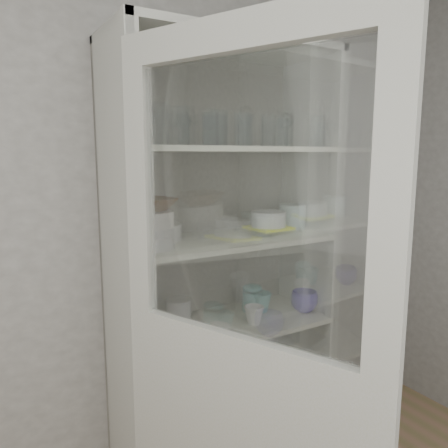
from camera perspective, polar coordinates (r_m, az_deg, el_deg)
wall_back at (r=2.06m, az=-7.98°, el=-0.15°), size 3.60×0.02×2.60m
pantry_cabinet at (r=2.10m, az=-0.88°, el=-10.07°), size 1.00×0.45×2.10m
cupboard_door at (r=1.43m, az=2.17°, el=-22.76°), size 0.40×0.84×2.00m
tumbler_0 at (r=1.68m, az=-8.37°, el=12.79°), size 0.10×0.10×0.16m
tumbler_1 at (r=1.67m, az=-5.78°, el=12.59°), size 0.09×0.09×0.14m
tumbler_2 at (r=1.82m, az=2.37°, el=12.24°), size 0.07×0.07×0.13m
tumbler_3 at (r=1.71m, az=-1.79°, el=12.26°), size 0.07×0.07×0.12m
tumbler_4 at (r=1.81m, az=2.76°, el=12.13°), size 0.08×0.08×0.13m
tumbler_5 at (r=1.96m, az=7.49°, el=11.78°), size 0.08×0.08×0.12m
tumbler_6 at (r=2.06m, az=12.12°, el=11.76°), size 0.07×0.07×0.14m
tumbler_7 at (r=1.75m, az=-11.42°, el=12.15°), size 0.09×0.09×0.13m
tumbler_8 at (r=1.79m, az=-10.43°, el=12.32°), size 0.09×0.09×0.14m
tumbler_9 at (r=1.88m, az=-0.63°, el=12.05°), size 0.07×0.07×0.13m
tumbler_10 at (r=1.89m, az=-0.64°, el=12.38°), size 0.09×0.09×0.15m
tumbler_11 at (r=2.09m, az=5.86°, el=11.98°), size 0.09×0.09×0.15m
goblet_0 at (r=1.83m, az=-11.26°, el=12.50°), size 0.07×0.07×0.16m
goblet_1 at (r=1.98m, az=-5.23°, el=12.28°), size 0.07×0.07×0.16m
goblet_2 at (r=2.00m, az=-1.81°, el=12.23°), size 0.07×0.07×0.15m
goblet_3 at (r=2.24m, az=8.00°, el=12.24°), size 0.08×0.08×0.19m
plate_stack_front at (r=1.74m, az=-9.83°, el=-1.78°), size 0.20×0.20×0.08m
plate_stack_back at (r=1.91m, az=-8.73°, el=-1.01°), size 0.21×0.21×0.07m
cream_bowl at (r=1.73m, az=-9.90°, el=0.61°), size 0.22×0.22×0.06m
terracotta_bowl at (r=1.73m, az=-9.95°, el=2.51°), size 0.26×0.26×0.05m
glass_platter at (r=2.07m, az=5.81°, el=-0.91°), size 0.35×0.35×0.02m
yellow_trivet at (r=2.07m, az=5.82°, el=-0.49°), size 0.19×0.19×0.01m
white_ramekin at (r=2.06m, az=5.84°, el=0.66°), size 0.17×0.17×0.07m
grey_bowl_stack at (r=2.20m, az=8.93°, el=0.96°), size 0.13×0.13×0.12m
mug_blue at (r=2.22m, az=10.44°, el=-9.89°), size 0.16×0.16×0.10m
mug_teal at (r=2.19m, az=4.86°, el=-10.13°), size 0.12×0.12×0.10m
mug_white at (r=2.04m, az=3.95°, el=-11.77°), size 0.11×0.11×0.08m
teal_jar at (r=2.20m, az=3.70°, el=-9.78°), size 0.10×0.10×0.12m
measuring_cups at (r=1.84m, az=-8.12°, el=-14.96°), size 0.10×0.10×0.04m
white_canister at (r=1.99m, az=-5.93°, el=-11.56°), size 0.13×0.13×0.13m
cream_dish at (r=2.21m, az=-1.59°, el=-21.65°), size 0.26×0.26×0.08m
tin_box at (r=2.29m, az=3.56°, el=-20.79°), size 0.23×0.19×0.06m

